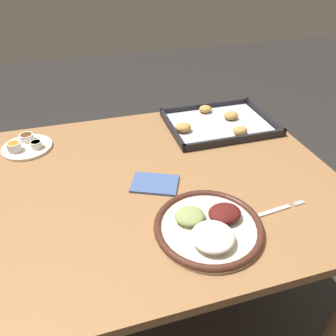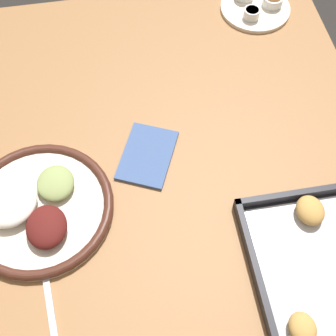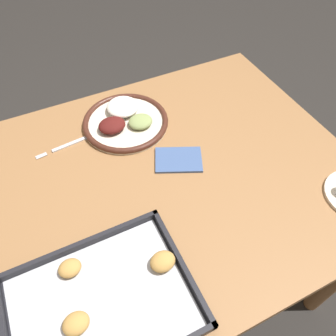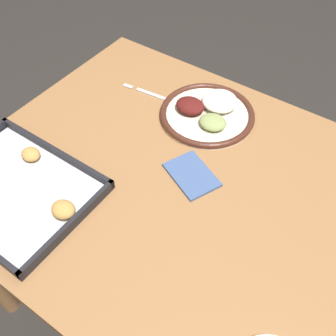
{
  "view_description": "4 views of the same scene",
  "coord_description": "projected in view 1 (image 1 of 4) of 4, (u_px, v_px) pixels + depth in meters",
  "views": [
    {
      "loc": [
        -0.23,
        -0.82,
        1.4
      ],
      "look_at": [
        0.02,
        0.0,
        0.79
      ],
      "focal_mm": 35.0,
      "sensor_mm": 36.0,
      "label": 1
    },
    {
      "loc": [
        0.48,
        -0.08,
        1.6
      ],
      "look_at": [
        0.02,
        0.0,
        0.79
      ],
      "focal_mm": 50.0,
      "sensor_mm": 36.0,
      "label": 2
    },
    {
      "loc": [
        0.28,
        0.55,
        1.54
      ],
      "look_at": [
        0.02,
        0.0,
        0.79
      ],
      "focal_mm": 35.0,
      "sensor_mm": 36.0,
      "label": 3
    },
    {
      "loc": [
        -0.37,
        0.55,
        1.58
      ],
      "look_at": [
        0.02,
        0.0,
        0.79
      ],
      "focal_mm": 42.0,
      "sensor_mm": 36.0,
      "label": 4
    }
  ],
  "objects": [
    {
      "name": "ground_plane",
      "position": [
        165.0,
        309.0,
        1.51
      ],
      "size": [
        8.0,
        8.0,
        0.0
      ],
      "primitive_type": "plane",
      "color": "#282623"
    },
    {
      "name": "dining_table",
      "position": [
        164.0,
        202.0,
        1.13
      ],
      "size": [
        1.11,
        0.93,
        0.76
      ],
      "color": "olive",
      "rests_on": "ground_plane"
    },
    {
      "name": "dinner_plate",
      "position": [
        209.0,
        227.0,
        0.86
      ],
      "size": [
        0.29,
        0.29,
        0.05
      ],
      "color": "beige",
      "rests_on": "dining_table"
    },
    {
      "name": "fork",
      "position": [
        269.0,
        212.0,
        0.92
      ],
      "size": [
        0.22,
        0.04,
        0.0
      ],
      "rotation": [
        0.0,
        0.0,
        0.11
      ],
      "color": "silver",
      "rests_on": "dining_table"
    },
    {
      "name": "saucer_plate",
      "position": [
        26.0,
        145.0,
        1.19
      ],
      "size": [
        0.18,
        0.18,
        0.04
      ],
      "color": "beige",
      "rests_on": "dining_table"
    },
    {
      "name": "baking_tray",
      "position": [
        218.0,
        123.0,
        1.34
      ],
      "size": [
        0.42,
        0.32,
        0.04
      ],
      "color": "black",
      "rests_on": "dining_table"
    },
    {
      "name": "napkin",
      "position": [
        155.0,
        184.0,
        1.02
      ],
      "size": [
        0.17,
        0.15,
        0.01
      ],
      "color": "#3F598C",
      "rests_on": "dining_table"
    }
  ]
}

